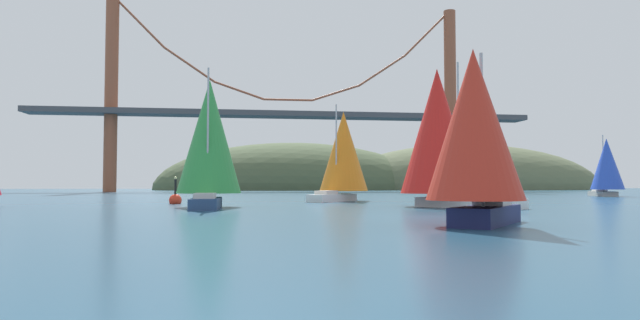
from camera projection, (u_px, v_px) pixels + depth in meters
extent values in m
plane|color=navy|center=(427.00, 217.00, 28.17)|extent=(360.00, 360.00, 0.00)
ellipsoid|color=#4C5B3D|center=(294.00, 190.00, 162.46)|extent=(83.55, 44.00, 28.46)
ellipsoid|color=#5B6647|center=(467.00, 190.00, 169.94)|extent=(88.20, 44.00, 28.65)
cylinder|color=brown|center=(111.00, 93.00, 117.86)|extent=(2.80, 2.80, 43.56)
cylinder|color=brown|center=(450.00, 100.00, 128.48)|extent=(2.80, 2.80, 43.56)
cube|color=#47474C|center=(288.00, 115.00, 122.98)|extent=(114.00, 6.00, 1.20)
cylinder|color=brown|center=(139.00, 22.00, 119.35)|extent=(11.50, 0.50, 11.58)
cylinder|color=brown|center=(189.00, 65.00, 120.44)|extent=(11.42, 0.50, 7.90)
cylinder|color=brown|center=(239.00, 91.00, 121.71)|extent=(11.30, 0.50, 4.22)
cylinder|color=brown|center=(288.00, 100.00, 123.14)|extent=(11.14, 0.50, 0.50)
cylinder|color=brown|center=(336.00, 93.00, 124.74)|extent=(11.30, 0.50, 4.22)
cylinder|color=brown|center=(382.00, 70.00, 126.51)|extent=(11.42, 0.50, 7.90)
cylinder|color=brown|center=(427.00, 33.00, 128.45)|extent=(11.50, 0.50, 11.58)
cube|color=#191E4C|center=(487.00, 215.00, 22.90)|extent=(4.85, 5.38, 0.78)
cube|color=beige|center=(492.00, 201.00, 23.78)|extent=(2.13, 2.20, 0.36)
cylinder|color=#B2B2B7|center=(482.00, 129.00, 22.59)|extent=(0.14, 0.14, 6.51)
cone|color=red|center=(474.00, 124.00, 21.55)|extent=(5.47, 5.47, 6.13)
cube|color=white|center=(333.00, 198.00, 52.97)|extent=(5.90, 6.95, 0.74)
cube|color=beige|center=(326.00, 192.00, 51.84)|extent=(2.51, 2.70, 0.36)
cylinder|color=#B2B2B7|center=(336.00, 149.00, 53.83)|extent=(0.14, 0.14, 9.03)
cone|color=orange|center=(344.00, 151.00, 55.24)|extent=(6.98, 6.98, 8.18)
cube|color=white|center=(469.00, 203.00, 38.78)|extent=(6.86, 7.17, 0.73)
cube|color=beige|center=(488.00, 196.00, 37.92)|extent=(2.91, 2.96, 0.36)
cylinder|color=#B2B2B7|center=(458.00, 129.00, 39.51)|extent=(0.14, 0.14, 10.04)
cone|color=red|center=(438.00, 131.00, 40.58)|extent=(7.97, 7.97, 9.49)
cube|color=navy|center=(206.00, 203.00, 37.50)|extent=(1.87, 6.81, 0.76)
cube|color=beige|center=(205.00, 196.00, 36.32)|extent=(1.40, 2.19, 0.36)
cylinder|color=#B2B2B7|center=(208.00, 132.00, 38.40)|extent=(0.14, 0.14, 9.36)
cone|color=green|center=(209.00, 136.00, 39.88)|extent=(4.76, 4.76, 8.47)
cube|color=#B7B2A8|center=(602.00, 194.00, 76.84)|extent=(4.03, 6.98, 0.69)
cube|color=beige|center=(600.00, 190.00, 78.05)|extent=(2.14, 2.51, 0.36)
cylinder|color=#B2B2B7|center=(603.00, 163.00, 76.38)|extent=(0.14, 0.14, 8.04)
cone|color=blue|center=(607.00, 164.00, 74.93)|extent=(5.51, 5.51, 7.15)
sphere|color=red|center=(175.00, 200.00, 46.88)|extent=(1.10, 1.10, 1.10)
cylinder|color=black|center=(175.00, 188.00, 46.93)|extent=(0.20, 0.20, 1.60)
sphere|color=#F2EA99|center=(176.00, 178.00, 46.97)|extent=(0.24, 0.24, 0.24)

